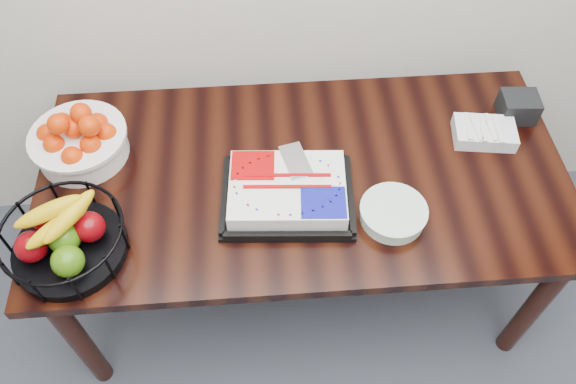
{
  "coord_description": "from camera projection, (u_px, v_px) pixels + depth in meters",
  "views": [
    {
      "loc": [
        -0.14,
        0.81,
        2.24
      ],
      "look_at": [
        -0.06,
        1.86,
        0.83
      ],
      "focal_mm": 35.0,
      "sensor_mm": 36.0,
      "label": 1
    }
  ],
  "objects": [
    {
      "name": "cake_tray",
      "position": [
        287.0,
        192.0,
        1.81
      ],
      "size": [
        0.45,
        0.36,
        0.09
      ],
      "color": "black",
      "rests_on": "table"
    },
    {
      "name": "fork_bag",
      "position": [
        484.0,
        132.0,
        1.98
      ],
      "size": [
        0.23,
        0.17,
        0.06
      ],
      "color": "silver",
      "rests_on": "table"
    },
    {
      "name": "napkin_box",
      "position": [
        518.0,
        107.0,
        2.03
      ],
      "size": [
        0.14,
        0.12,
        0.09
      ],
      "primitive_type": "cube",
      "rotation": [
        0.0,
        0.0,
        -0.07
      ],
      "color": "black",
      "rests_on": "table"
    },
    {
      "name": "tangerine_bowl",
      "position": [
        78.0,
        136.0,
        1.89
      ],
      "size": [
        0.33,
        0.33,
        0.21
      ],
      "color": "white",
      "rests_on": "table"
    },
    {
      "name": "plate_stack",
      "position": [
        393.0,
        214.0,
        1.77
      ],
      "size": [
        0.21,
        0.21,
        0.05
      ],
      "color": "white",
      "rests_on": "table"
    },
    {
      "name": "fruit_basket",
      "position": [
        64.0,
        238.0,
        1.66
      ],
      "size": [
        0.37,
        0.37,
        0.19
      ],
      "color": "black",
      "rests_on": "table"
    },
    {
      "name": "table",
      "position": [
        303.0,
        188.0,
        1.98
      ],
      "size": [
        1.8,
        0.9,
        0.75
      ],
      "color": "black",
      "rests_on": "ground"
    }
  ]
}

